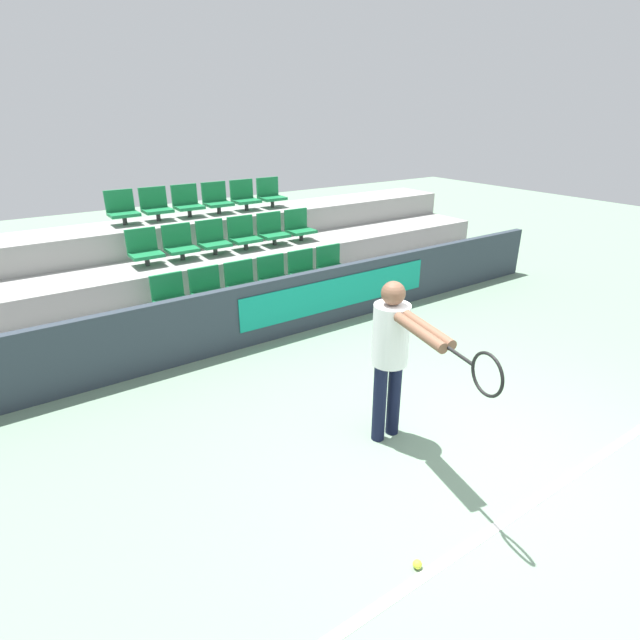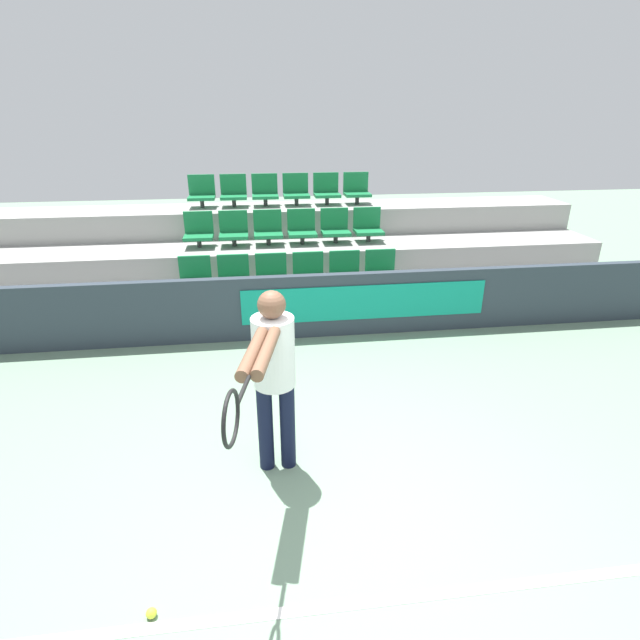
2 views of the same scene
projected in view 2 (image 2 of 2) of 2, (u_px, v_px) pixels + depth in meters
The scene contains 26 objects.
ground_plane at pixel (336, 541), 3.62m from camera, with size 30.00×30.00×0.00m, color gray.
court_baseline at pixel (348, 605), 3.16m from camera, with size 4.88×0.08×0.01m.
barrier_wall at pixel (296, 307), 6.67m from camera, with size 10.62×0.14×0.87m.
bleacher_tier_front at pixel (292, 306), 7.28m from camera, with size 10.22×1.00×0.43m.
bleacher_tier_middle at pixel (287, 271), 8.11m from camera, with size 10.22×1.00×0.87m.
bleacher_tier_back at pixel (282, 243), 8.93m from camera, with size 10.22×1.00×1.30m.
stadium_chair_0 at pixel (195, 278), 7.05m from camera, with size 0.45×0.39×0.53m.
stadium_chair_1 at pixel (234, 276), 7.11m from camera, with size 0.45×0.39×0.53m.
stadium_chair_2 at pixel (272, 275), 7.18m from camera, with size 0.45×0.39×0.53m.
stadium_chair_3 at pixel (309, 273), 7.24m from camera, with size 0.45×0.39×0.53m.
stadium_chair_4 at pixel (345, 272), 7.31m from camera, with size 0.45×0.39×0.53m.
stadium_chair_5 at pixel (381, 270), 7.37m from camera, with size 0.45×0.39×0.53m.
stadium_chair_6 at pixel (199, 231), 7.79m from camera, with size 0.45×0.39×0.53m.
stadium_chair_7 at pixel (234, 230), 7.85m from camera, with size 0.45×0.39×0.53m.
stadium_chair_8 at pixel (268, 229), 7.92m from camera, with size 0.45×0.39×0.53m.
stadium_chair_9 at pixel (302, 228), 7.98m from camera, with size 0.45×0.39×0.53m.
stadium_chair_10 at pixel (335, 227), 8.04m from camera, with size 0.45×0.39×0.53m.
stadium_chair_11 at pixel (368, 226), 8.11m from camera, with size 0.45×0.39×0.53m.
stadium_chair_12 at pixel (202, 193), 8.53m from camera, with size 0.45×0.39×0.53m.
stadium_chair_13 at pixel (234, 192), 8.59m from camera, with size 0.45×0.39×0.53m.
stadium_chair_14 at pixel (265, 192), 8.65m from camera, with size 0.45×0.39×0.53m.
stadium_chair_15 at pixel (296, 191), 8.72m from camera, with size 0.45×0.39×0.53m.
stadium_chair_16 at pixel (327, 190), 8.78m from camera, with size 0.45×0.39×0.53m.
stadium_chair_17 at pixel (357, 190), 8.85m from camera, with size 0.45×0.39×0.53m.
tennis_player at pixel (272, 367), 3.92m from camera, with size 0.49×1.59×1.63m.
tennis_ball at pixel (151, 613), 3.07m from camera, with size 0.07×0.07×0.07m.
Camera 2 is at (-0.46, -2.66, 2.91)m, focal length 28.00 mm.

